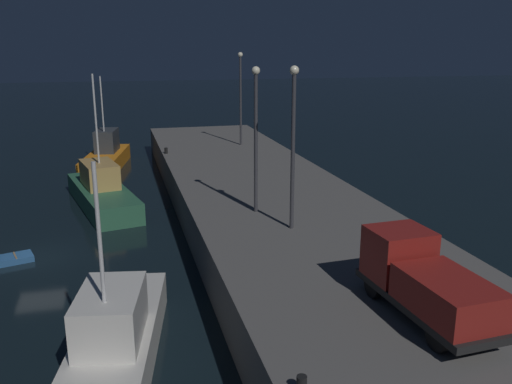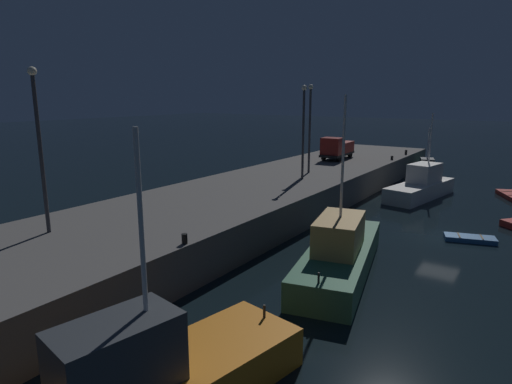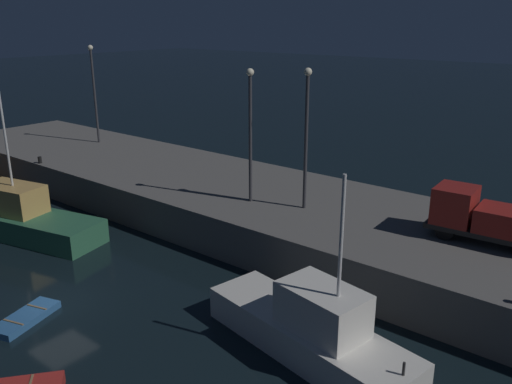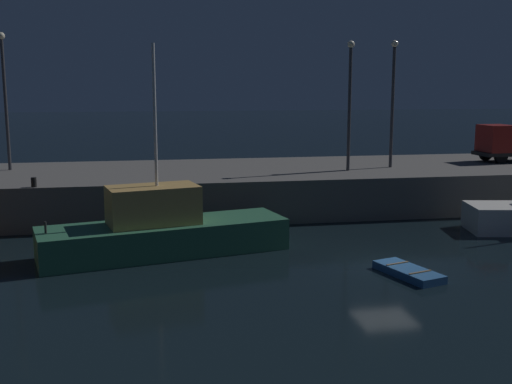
% 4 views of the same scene
% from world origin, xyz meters
% --- Properties ---
extents(ground_plane, '(320.00, 320.00, 0.00)m').
position_xyz_m(ground_plane, '(0.00, 0.00, 0.00)').
color(ground_plane, black).
extents(pier_quay, '(61.49, 10.99, 2.43)m').
position_xyz_m(pier_quay, '(0.00, 13.77, 1.22)').
color(pier_quay, '#5B5956').
rests_on(pier_quay, ground).
extents(fishing_boat_blue, '(11.53, 5.46, 9.40)m').
position_xyz_m(fishing_boat_blue, '(-9.45, 3.33, 1.10)').
color(fishing_boat_blue, '#2D6647').
rests_on(fishing_boat_blue, ground).
extents(fishing_boat_white, '(9.89, 4.37, 7.81)m').
position_xyz_m(fishing_boat_white, '(11.49, 4.14, 1.11)').
color(fishing_boat_white, silver).
rests_on(fishing_boat_white, ground).
extents(fishing_trawler_green, '(7.86, 4.51, 5.55)m').
position_xyz_m(fishing_trawler_green, '(25.32, 6.86, 0.62)').
color(fishing_trawler_green, '#2D6647').
rests_on(fishing_trawler_green, ground).
extents(rowboat_white_mid, '(4.31, 3.16, 0.44)m').
position_xyz_m(rowboat_white_mid, '(16.19, -3.06, 0.20)').
color(rowboat_white_mid, '#B22823').
rests_on(rowboat_white_mid, ground).
extents(dinghy_red_small, '(2.08, 3.34, 0.36)m').
position_xyz_m(dinghy_red_small, '(0.24, -1.74, 0.16)').
color(dinghy_red_small, '#2D6099').
rests_on(dinghy_red_small, ground).
extents(lamp_post_west, '(0.44, 0.44, 8.28)m').
position_xyz_m(lamp_post_west, '(-18.35, 15.69, 7.25)').
color(lamp_post_west, '#38383D').
rests_on(lamp_post_west, pier_quay).
extents(lamp_post_east, '(0.44, 0.44, 7.78)m').
position_xyz_m(lamp_post_east, '(2.13, 11.77, 6.99)').
color(lamp_post_east, '#38383D').
rests_on(lamp_post_east, pier_quay).
extents(lamp_post_central, '(0.44, 0.44, 7.91)m').
position_xyz_m(lamp_post_central, '(5.29, 12.78, 7.06)').
color(lamp_post_central, '#38383D').
rests_on(lamp_post_central, pier_quay).
extents(utility_truck, '(5.93, 2.41, 2.52)m').
position_xyz_m(utility_truck, '(14.88, 14.21, 3.68)').
color(utility_truck, black).
rests_on(utility_truck, pier_quay).
extents(dockworker, '(0.39, 0.38, 1.58)m').
position_xyz_m(dockworker, '(19.86, 16.28, 3.33)').
color(dockworker, black).
rests_on(dockworker, pier_quay).
extents(bollard_west, '(0.28, 0.28, 0.46)m').
position_xyz_m(bollard_west, '(17.85, 8.91, 2.66)').
color(bollard_west, black).
rests_on(bollard_west, pier_quay).
extents(bollard_central, '(0.28, 0.28, 0.50)m').
position_xyz_m(bollard_central, '(-15.78, 8.59, 2.68)').
color(bollard_central, black).
rests_on(bollard_central, pier_quay).
extents(bollard_east, '(0.28, 0.28, 0.57)m').
position_xyz_m(bollard_east, '(23.24, 8.86, 2.72)').
color(bollard_east, black).
rests_on(bollard_east, pier_quay).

